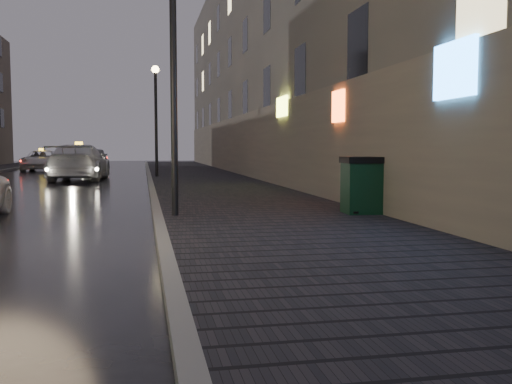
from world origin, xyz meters
TOP-DOWN VIEW (x-y plane):
  - ground at (0.00, 0.00)m, footprint 120.00×120.00m
  - sidewalk at (3.90, 21.00)m, footprint 4.60×58.00m
  - curb at (1.50, 21.00)m, footprint 0.20×58.00m
  - building_near at (7.10, 25.00)m, footprint 1.80×50.00m
  - lamp_near at (1.85, 6.00)m, footprint 0.36×0.36m
  - lamp_far at (1.85, 22.00)m, footprint 0.36×0.36m
  - trash_bin at (5.80, 5.61)m, footprint 0.85×0.85m
  - taxi_mid at (-1.75, 22.10)m, footprint 2.64×5.88m
  - taxi_far at (-5.34, 33.76)m, footprint 2.22×4.81m
  - car_far at (-2.34, 38.92)m, footprint 2.11×4.54m

SIDE VIEW (x-z plane):
  - ground at x=0.00m, z-range 0.00..0.00m
  - sidewalk at x=3.90m, z-range 0.00..0.15m
  - curb at x=1.50m, z-range 0.00..0.15m
  - taxi_far at x=-5.34m, z-range 0.00..1.34m
  - car_far at x=-2.34m, z-range 0.00..1.50m
  - trash_bin at x=5.80m, z-range 0.16..1.37m
  - taxi_mid at x=-1.75m, z-range 0.00..1.67m
  - lamp_near at x=1.85m, z-range 0.85..6.13m
  - lamp_far at x=1.85m, z-range 0.85..6.13m
  - building_near at x=7.10m, z-range 0.00..13.00m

